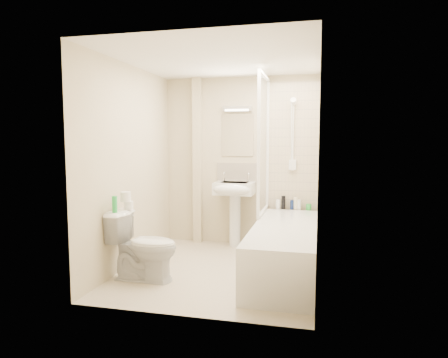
# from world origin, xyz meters

# --- Properties ---
(floor) EXTENTS (2.50, 2.50, 0.00)m
(floor) POSITION_xyz_m (0.00, 0.00, 0.00)
(floor) COLOR beige
(floor) RESTS_ON ground
(wall_back) EXTENTS (2.20, 0.02, 2.40)m
(wall_back) POSITION_xyz_m (0.00, 1.25, 1.20)
(wall_back) COLOR beige
(wall_back) RESTS_ON ground
(wall_left) EXTENTS (0.02, 2.50, 2.40)m
(wall_left) POSITION_xyz_m (-1.10, 0.00, 1.20)
(wall_left) COLOR beige
(wall_left) RESTS_ON ground
(wall_right) EXTENTS (0.02, 2.50, 2.40)m
(wall_right) POSITION_xyz_m (1.10, 0.00, 1.20)
(wall_right) COLOR beige
(wall_right) RESTS_ON ground
(ceiling) EXTENTS (2.20, 2.50, 0.02)m
(ceiling) POSITION_xyz_m (0.00, 0.00, 2.40)
(ceiling) COLOR white
(ceiling) RESTS_ON wall_back
(tile_back) EXTENTS (0.70, 0.01, 1.75)m
(tile_back) POSITION_xyz_m (0.75, 1.24, 1.42)
(tile_back) COLOR beige
(tile_back) RESTS_ON wall_back
(tile_right) EXTENTS (0.01, 2.10, 1.75)m
(tile_right) POSITION_xyz_m (1.09, 0.07, 1.42)
(tile_right) COLOR beige
(tile_right) RESTS_ON wall_right
(pipe_boxing) EXTENTS (0.12, 0.12, 2.40)m
(pipe_boxing) POSITION_xyz_m (-0.62, 1.19, 1.20)
(pipe_boxing) COLOR beige
(pipe_boxing) RESTS_ON ground
(splashback) EXTENTS (0.60, 0.02, 0.30)m
(splashback) POSITION_xyz_m (-0.04, 1.24, 1.03)
(splashback) COLOR beige
(splashback) RESTS_ON wall_back
(mirror) EXTENTS (0.46, 0.01, 0.60)m
(mirror) POSITION_xyz_m (-0.04, 1.24, 1.58)
(mirror) COLOR white
(mirror) RESTS_ON wall_back
(strip_light) EXTENTS (0.42, 0.07, 0.07)m
(strip_light) POSITION_xyz_m (-0.04, 1.22, 1.95)
(strip_light) COLOR silver
(strip_light) RESTS_ON wall_back
(bathtub) EXTENTS (0.70, 2.10, 0.55)m
(bathtub) POSITION_xyz_m (0.75, 0.07, 0.29)
(bathtub) COLOR white
(bathtub) RESTS_ON ground
(shower_screen) EXTENTS (0.04, 0.92, 1.80)m
(shower_screen) POSITION_xyz_m (0.40, 0.80, 1.45)
(shower_screen) COLOR white
(shower_screen) RESTS_ON bathtub
(shower_fixture) EXTENTS (0.10, 0.16, 0.99)m
(shower_fixture) POSITION_xyz_m (0.75, 1.19, 1.55)
(shower_fixture) COLOR white
(shower_fixture) RESTS_ON wall_back
(pedestal_sink) EXTENTS (0.54, 0.49, 1.05)m
(pedestal_sink) POSITION_xyz_m (-0.04, 1.01, 0.74)
(pedestal_sink) COLOR white
(pedestal_sink) RESTS_ON ground
(bottle_white_a) EXTENTS (0.06, 0.06, 0.13)m
(bottle_white_a) POSITION_xyz_m (0.56, 1.16, 0.61)
(bottle_white_a) COLOR white
(bottle_white_a) RESTS_ON bathtub
(bottle_black_b) EXTENTS (0.06, 0.06, 0.18)m
(bottle_black_b) POSITION_xyz_m (0.64, 1.16, 0.64)
(bottle_black_b) COLOR black
(bottle_black_b) RESTS_ON bathtub
(bottle_blue) EXTENTS (0.05, 0.05, 0.13)m
(bottle_blue) POSITION_xyz_m (0.76, 1.16, 0.61)
(bottle_blue) COLOR navy
(bottle_blue) RESTS_ON bathtub
(bottle_cream) EXTENTS (0.06, 0.06, 0.17)m
(bottle_cream) POSITION_xyz_m (0.80, 1.16, 0.64)
(bottle_cream) COLOR beige
(bottle_cream) RESTS_ON bathtub
(bottle_white_b) EXTENTS (0.05, 0.05, 0.14)m
(bottle_white_b) POSITION_xyz_m (0.85, 1.16, 0.62)
(bottle_white_b) COLOR white
(bottle_white_b) RESTS_ON bathtub
(bottle_green) EXTENTS (0.07, 0.07, 0.08)m
(bottle_green) POSITION_xyz_m (0.98, 1.16, 0.59)
(bottle_green) COLOR green
(bottle_green) RESTS_ON bathtub
(toilet) EXTENTS (0.44, 0.75, 0.75)m
(toilet) POSITION_xyz_m (-0.72, -0.48, 0.37)
(toilet) COLOR white
(toilet) RESTS_ON ground
(toilet_roll_lower) EXTENTS (0.10, 0.10, 0.09)m
(toilet_roll_lower) POSITION_xyz_m (-0.94, -0.38, 0.79)
(toilet_roll_lower) COLOR white
(toilet_roll_lower) RESTS_ON toilet
(toilet_roll_upper) EXTENTS (0.11, 0.11, 0.11)m
(toilet_roll_upper) POSITION_xyz_m (-0.96, -0.42, 0.89)
(toilet_roll_upper) COLOR white
(toilet_roll_upper) RESTS_ON toilet_roll_lower
(green_bottle) EXTENTS (0.05, 0.05, 0.18)m
(green_bottle) POSITION_xyz_m (-0.98, -0.61, 0.84)
(green_bottle) COLOR green
(green_bottle) RESTS_ON toilet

